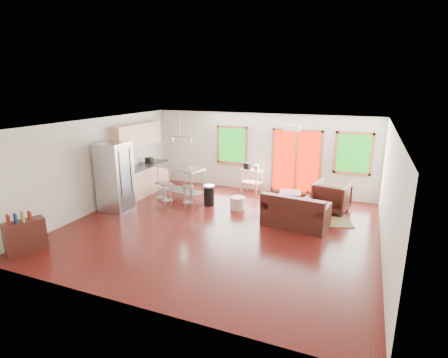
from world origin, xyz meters
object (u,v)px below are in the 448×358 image
at_px(loveseat, 295,213).
at_px(armchair, 332,195).
at_px(kitchen_cart, 251,173).
at_px(island, 180,177).
at_px(refrigerator, 115,177).
at_px(rug, 303,214).
at_px(coffee_table, 301,203).
at_px(ottoman, 290,199).

xyz_separation_m(loveseat, armchair, (0.74, 1.48, 0.13)).
bearing_deg(kitchen_cart, island, -143.55).
relative_size(refrigerator, island, 1.12).
xyz_separation_m(refrigerator, kitchen_cart, (3.08, 2.98, -0.28)).
relative_size(rug, coffee_table, 2.39).
height_order(refrigerator, island, refrigerator).
relative_size(coffee_table, armchair, 1.05).
xyz_separation_m(loveseat, coffee_table, (-0.01, 0.89, -0.01)).
relative_size(coffee_table, refrigerator, 0.50).
xyz_separation_m(rug, coffee_table, (-0.06, 0.00, 0.32)).
height_order(coffee_table, armchair, armchair).
xyz_separation_m(rug, ottoman, (-0.51, 0.64, 0.19)).
bearing_deg(armchair, island, 20.19).
relative_size(island, kitchen_cart, 1.72).
xyz_separation_m(loveseat, ottoman, (-0.45, 1.53, -0.13)).
xyz_separation_m(coffee_table, ottoman, (-0.45, 0.63, -0.12)).
distance_m(ottoman, island, 3.45).
bearing_deg(ottoman, loveseat, -73.54).
bearing_deg(armchair, rug, 52.69).
bearing_deg(coffee_table, rug, -1.44).
height_order(loveseat, kitchen_cart, kitchen_cart).
relative_size(ottoman, kitchen_cart, 0.61).
distance_m(loveseat, armchair, 1.67).
bearing_deg(coffee_table, loveseat, -89.59).
relative_size(ottoman, refrigerator, 0.31).
xyz_separation_m(armchair, ottoman, (-1.20, 0.05, -0.26)).
distance_m(armchair, refrigerator, 6.16).
height_order(coffee_table, refrigerator, refrigerator).
height_order(coffee_table, ottoman, ottoman).
bearing_deg(island, ottoman, 11.65).
height_order(armchair, kitchen_cart, kitchen_cart).
bearing_deg(refrigerator, kitchen_cart, 42.68).
height_order(loveseat, coffee_table, loveseat).
distance_m(loveseat, island, 3.90).
distance_m(refrigerator, kitchen_cart, 4.29).
height_order(loveseat, island, island).
bearing_deg(ottoman, armchair, -2.15).
distance_m(island, kitchen_cart, 2.35).
bearing_deg(armchair, kitchen_cart, -3.74).
bearing_deg(coffee_table, ottoman, 125.06).
distance_m(rug, armchair, 1.02).
bearing_deg(coffee_table, armchair, 38.15).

